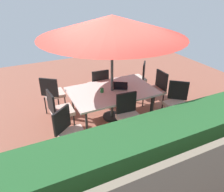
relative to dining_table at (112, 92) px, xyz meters
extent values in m
cube|color=#935442|center=(0.00, 0.00, -0.71)|extent=(10.00, 10.00, 0.02)
cube|color=#7F705B|center=(0.00, 3.00, 0.08)|extent=(9.50, 0.08, 1.55)
cube|color=#235628|center=(0.00, 2.25, -0.04)|extent=(6.30, 0.66, 1.32)
cube|color=silver|center=(0.00, 0.00, 0.02)|extent=(1.93, 1.27, 0.04)
cylinder|color=#333333|center=(-0.82, -0.49, -0.35)|extent=(0.05, 0.05, 0.70)
cylinder|color=#333333|center=(0.82, -0.49, -0.35)|extent=(0.05, 0.05, 0.70)
cylinder|color=#333333|center=(-0.82, 0.49, -0.35)|extent=(0.05, 0.05, 0.70)
cylinder|color=#333333|center=(0.82, 0.49, -0.35)|extent=(0.05, 0.05, 0.70)
cylinder|color=#4C4C4C|center=(0.00, 0.00, 0.47)|extent=(0.06, 0.06, 2.33)
cone|color=red|center=(0.00, 0.00, 1.48)|extent=(3.02, 3.02, 0.42)
cylinder|color=black|center=(0.00, 0.00, -0.67)|extent=(0.44, 0.44, 0.06)
cube|color=beige|center=(1.18, -0.01, -0.21)|extent=(0.46, 0.46, 0.08)
cube|color=black|center=(1.39, 0.01, 0.06)|extent=(0.08, 0.44, 0.45)
cylinder|color=black|center=(0.98, 0.15, -0.47)|extent=(0.03, 0.03, 0.45)
cylinder|color=black|center=(1.02, -0.21, -0.47)|extent=(0.03, 0.03, 0.45)
cylinder|color=black|center=(1.34, 0.18, -0.47)|extent=(0.03, 0.03, 0.45)
cylinder|color=black|center=(1.38, -0.18, -0.47)|extent=(0.03, 0.03, 0.45)
cube|color=beige|center=(0.01, 0.88, -0.21)|extent=(0.46, 0.46, 0.08)
cube|color=black|center=(0.00, 0.67, 0.06)|extent=(0.44, 0.08, 0.45)
cylinder|color=black|center=(0.21, 1.05, -0.47)|extent=(0.03, 0.03, 0.45)
cylinder|color=black|center=(-0.15, 1.08, -0.47)|extent=(0.03, 0.03, 0.45)
cylinder|color=black|center=(0.18, 0.69, -0.47)|extent=(0.03, 0.03, 0.45)
cylinder|color=black|center=(-0.18, 0.72, -0.47)|extent=(0.03, 0.03, 0.45)
cube|color=beige|center=(-1.15, -0.82, -0.21)|extent=(0.46, 0.46, 0.08)
cube|color=black|center=(-1.32, -0.69, 0.06)|extent=(0.30, 0.37, 0.45)
cylinder|color=black|center=(-1.12, -1.08, -0.47)|extent=(0.03, 0.03, 0.45)
cylinder|color=black|center=(-0.90, -0.79, -0.47)|extent=(0.03, 0.03, 0.45)
cylinder|color=black|center=(-1.40, -0.86, -0.47)|extent=(0.03, 0.03, 0.45)
cylinder|color=black|center=(-1.18, -0.57, -0.47)|extent=(0.03, 0.03, 0.45)
cube|color=beige|center=(-0.02, -0.89, -0.21)|extent=(0.46, 0.46, 0.08)
cube|color=black|center=(-0.01, -0.68, 0.06)|extent=(0.44, 0.08, 0.45)
cylinder|color=black|center=(-0.22, -1.05, -0.47)|extent=(0.03, 0.03, 0.45)
cylinder|color=black|center=(0.14, -1.09, -0.47)|extent=(0.03, 0.03, 0.45)
cylinder|color=black|center=(-0.19, -0.70, -0.47)|extent=(0.03, 0.03, 0.45)
cylinder|color=black|center=(0.17, -0.73, -0.47)|extent=(0.03, 0.03, 0.45)
cube|color=beige|center=(1.22, 0.90, -0.21)|extent=(0.46, 0.46, 0.08)
cube|color=black|center=(1.35, 0.73, 0.06)|extent=(0.37, 0.30, 0.45)
cylinder|color=black|center=(1.26, 1.15, -0.47)|extent=(0.03, 0.03, 0.45)
cylinder|color=black|center=(0.97, 0.93, -0.47)|extent=(0.03, 0.03, 0.45)
cylinder|color=black|center=(1.48, 0.86, -0.47)|extent=(0.03, 0.03, 0.45)
cylinder|color=black|center=(1.19, 0.64, -0.47)|extent=(0.03, 0.03, 0.45)
cube|color=beige|center=(1.15, -0.91, -0.21)|extent=(0.46, 0.46, 0.08)
cube|color=black|center=(1.28, -0.75, 0.06)|extent=(0.37, 0.30, 0.45)
cylinder|color=black|center=(0.90, -0.94, -0.47)|extent=(0.03, 0.03, 0.45)
cylinder|color=black|center=(1.18, -1.17, -0.47)|extent=(0.03, 0.03, 0.45)
cylinder|color=black|center=(1.12, -0.66, -0.47)|extent=(0.03, 0.03, 0.45)
cylinder|color=black|center=(1.40, -0.88, -0.47)|extent=(0.03, 0.03, 0.45)
cube|color=beige|center=(-1.16, 0.04, -0.21)|extent=(0.46, 0.46, 0.08)
cube|color=black|center=(-1.37, 0.04, 0.06)|extent=(0.04, 0.44, 0.45)
cylinder|color=black|center=(-0.98, -0.14, -0.47)|extent=(0.03, 0.03, 0.45)
cylinder|color=black|center=(-0.97, 0.22, -0.47)|extent=(0.03, 0.03, 0.45)
cylinder|color=black|center=(-1.34, -0.14, -0.47)|extent=(0.03, 0.03, 0.45)
cylinder|color=black|center=(-1.33, 0.22, -0.47)|extent=(0.03, 0.03, 0.45)
cube|color=beige|center=(-1.21, 0.85, -0.21)|extent=(0.46, 0.46, 0.08)
cube|color=black|center=(-1.35, 0.69, 0.06)|extent=(0.36, 0.31, 0.45)
cylinder|color=black|center=(-0.96, 0.88, -0.47)|extent=(0.03, 0.03, 0.45)
cylinder|color=black|center=(-1.24, 1.10, -0.47)|extent=(0.03, 0.03, 0.45)
cylinder|color=black|center=(-1.19, 0.60, -0.47)|extent=(0.03, 0.03, 0.45)
cylinder|color=black|center=(-1.47, 0.82, -0.47)|extent=(0.03, 0.03, 0.45)
cube|color=#2D2D33|center=(-0.24, -0.02, 0.05)|extent=(0.39, 0.36, 0.02)
cube|color=black|center=(-0.18, 0.08, 0.16)|extent=(0.30, 0.22, 0.20)
cylinder|color=#286B33|center=(0.25, -0.01, 0.09)|extent=(0.08, 0.08, 0.09)
camera|label=1|loc=(1.97, 4.09, 2.27)|focal=35.35mm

